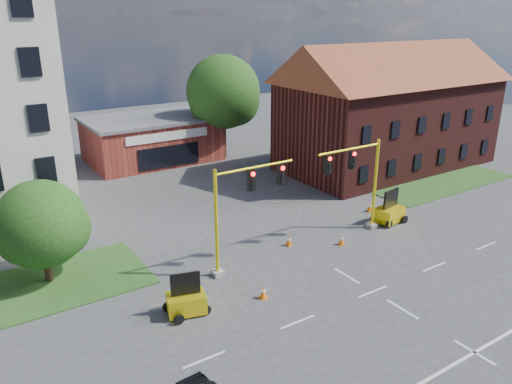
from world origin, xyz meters
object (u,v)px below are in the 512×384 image
signal_mast_east (358,177)px  signal_mast_west (242,204)px  trailer_west (186,301)px  pickup_white (353,170)px  trailer_east (390,213)px

signal_mast_east → signal_mast_west: bearing=180.0°
trailer_west → pickup_white: (21.46, 10.92, 0.15)m
trailer_west → signal_mast_east: bearing=25.8°
signal_mast_east → trailer_east: (3.36, 0.01, -3.20)m
trailer_east → pickup_white: 9.68m
signal_mast_west → trailer_east: bearing=0.1°
trailer_east → signal_mast_east: bearing=171.0°
signal_mast_west → signal_mast_east: 8.71m
signal_mast_east → pickup_white: 12.09m
signal_mast_west → trailer_east: size_ratio=2.71×
trailer_east → pickup_white: (4.66, 8.49, 0.09)m
signal_mast_west → pickup_white: bearing=26.9°
trailer_west → pickup_white: 24.08m
pickup_white → signal_mast_west: bearing=113.3°
signal_mast_west → trailer_west: signal_mast_west is taller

